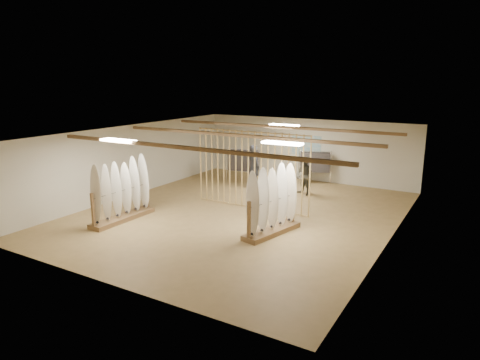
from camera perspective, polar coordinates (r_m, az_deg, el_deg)
The scene contains 16 objects.
floor at distance 14.84m, azimuth 0.00°, elevation -4.51°, with size 12.00×12.00×0.00m, color #9D7E4C.
ceiling at distance 14.23m, azimuth 0.00°, elevation 6.28°, with size 12.00×12.00×0.00m, color #9C9893.
wall_back at distance 19.79m, azimuth 8.83°, elevation 4.03°, with size 12.00×12.00×0.00m, color beige.
wall_front at distance 9.96m, azimuth -17.81°, elevation -5.77°, with size 12.00×12.00×0.00m, color beige.
wall_left at distance 17.49m, azimuth -14.30°, elevation 2.55°, with size 12.00×12.00×0.00m, color beige.
wall_right at distance 12.77m, azimuth 19.76°, elevation -1.74°, with size 12.00×12.00×0.00m, color beige.
ceiling_slats at distance 14.24m, azimuth 0.00°, elevation 5.96°, with size 9.50×6.12×0.10m, color brown.
light_panels at distance 14.24m, azimuth 0.00°, elevation 6.04°, with size 1.20×0.35×0.06m, color white.
bamboo_partition at distance 15.15m, azimuth 1.53°, elevation 1.34°, with size 4.45×0.05×2.78m.
poster at distance 19.74m, azimuth 8.83°, elevation 4.59°, with size 1.40×0.03×0.90m, color teal.
rack_left at distance 14.53m, azimuth -15.48°, elevation -2.60°, with size 0.58×2.47×1.99m.
rack_right at distance 12.80m, azimuth 4.30°, elevation -4.21°, with size 1.04×2.23×2.05m.
clothing_rack_a at distance 18.93m, azimuth 0.47°, elevation 2.61°, with size 1.43×0.71×1.58m.
clothing_rack_b at distance 19.08m, azimuth 9.96°, elevation 2.34°, with size 1.33×0.79×1.49m.
shopper_a at distance 18.27m, azimuth 1.86°, elevation 2.25°, with size 0.76×0.51×2.08m, color #26282E.
shopper_b at distance 17.22m, azimuth 8.59°, elevation 0.90°, with size 0.85×0.66×1.77m, color #3C3B2F.
Camera 1 is at (7.14, -12.19, 4.55)m, focal length 32.00 mm.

